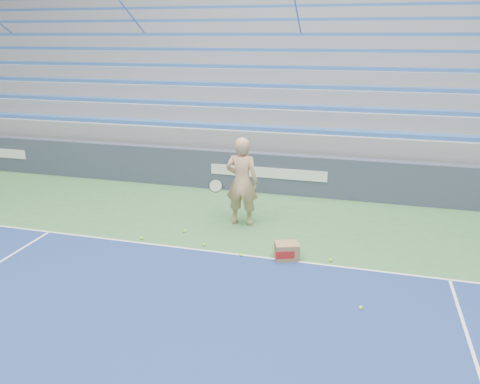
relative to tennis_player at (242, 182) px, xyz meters
The scene contains 10 objects.
sponsor_barrier 2.46m from the tennis_player, 86.78° to the left, with size 30.00×0.32×1.10m.
bleachers 8.24m from the tennis_player, 89.07° to the left, with size 31.00×9.15×7.30m.
tennis_player is the anchor object (origin of this frame).
ball_box 2.17m from the tennis_player, 49.43° to the right, with size 0.54×0.48×0.34m.
tennis_ball_0 1.75m from the tennis_player, 107.71° to the right, with size 0.07×0.07×0.07m, color #B4EA2F.
tennis_ball_1 2.75m from the tennis_player, 33.40° to the right, with size 0.07×0.07×0.07m, color #B4EA2F.
tennis_ball_2 1.96m from the tennis_player, 76.02° to the right, with size 0.07×0.07×0.07m, color #B4EA2F.
tennis_ball_3 2.51m from the tennis_player, 142.56° to the right, with size 0.07×0.07×0.07m, color #B4EA2F.
tennis_ball_4 1.68m from the tennis_player, 142.67° to the right, with size 0.07×0.07×0.07m, color #B4EA2F.
tennis_ball_5 4.15m from the tennis_player, 47.22° to the right, with size 0.07×0.07×0.07m, color #B4EA2F.
Camera 1 is at (2.41, 3.80, 4.15)m, focal length 35.00 mm.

